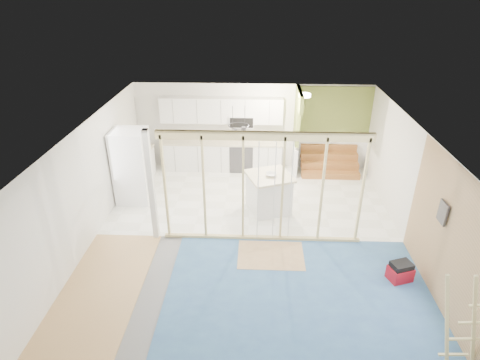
{
  "coord_description": "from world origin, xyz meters",
  "views": [
    {
      "loc": [
        0.15,
        -7.54,
        5.31
      ],
      "look_at": [
        -0.21,
        0.6,
        1.2
      ],
      "focal_mm": 30.0,
      "sensor_mm": 36.0,
      "label": 1
    }
  ],
  "objects_px": {
    "ladder": "(464,323)",
    "island": "(269,193)",
    "fridge": "(133,167)",
    "toolbox": "(400,272)"
  },
  "relations": [
    {
      "from": "ladder",
      "to": "island",
      "type": "bearing_deg",
      "value": 128.42
    },
    {
      "from": "fridge",
      "to": "toolbox",
      "type": "distance_m",
      "value": 6.75
    },
    {
      "from": "island",
      "to": "toolbox",
      "type": "height_order",
      "value": "island"
    },
    {
      "from": "island",
      "to": "ladder",
      "type": "height_order",
      "value": "ladder"
    },
    {
      "from": "fridge",
      "to": "island",
      "type": "xyz_separation_m",
      "value": [
        3.51,
        -0.38,
        -0.48
      ]
    },
    {
      "from": "fridge",
      "to": "ladder",
      "type": "bearing_deg",
      "value": -38.72
    },
    {
      "from": "island",
      "to": "fridge",
      "type": "bearing_deg",
      "value": 153.49
    },
    {
      "from": "toolbox",
      "to": "ladder",
      "type": "xyz_separation_m",
      "value": [
        0.18,
        -1.95,
        0.69
      ]
    },
    {
      "from": "toolbox",
      "to": "ladder",
      "type": "bearing_deg",
      "value": -104.23
    },
    {
      "from": "fridge",
      "to": "toolbox",
      "type": "height_order",
      "value": "fridge"
    }
  ]
}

